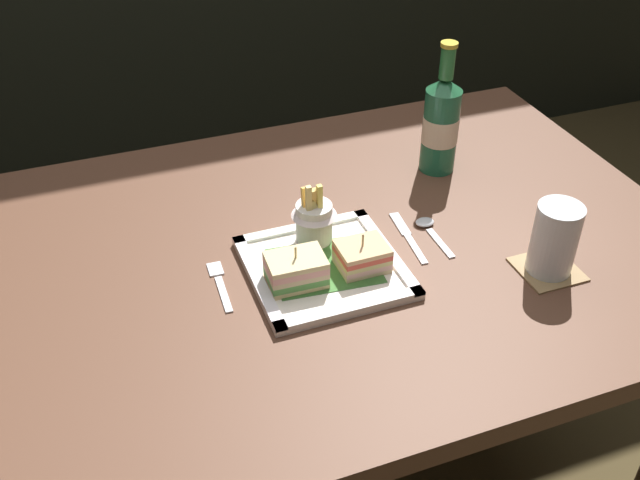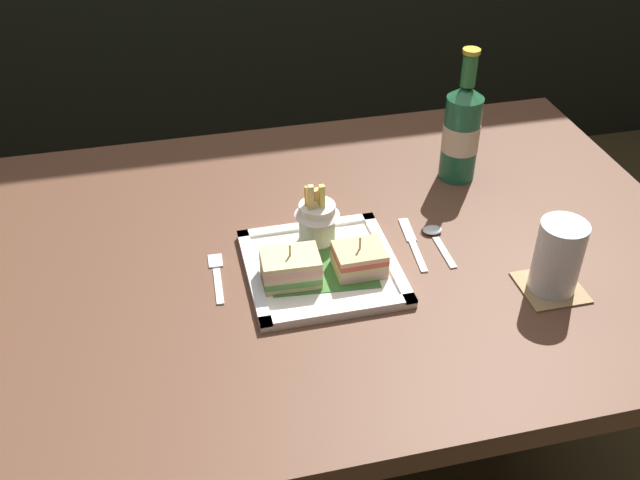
# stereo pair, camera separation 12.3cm
# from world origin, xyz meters

# --- Properties ---
(dining_table) EXTENTS (1.34, 0.91, 0.75)m
(dining_table) POSITION_xyz_m (0.00, 0.00, 0.62)
(dining_table) COLOR brown
(dining_table) RESTS_ON ground_plane
(square_plate) EXTENTS (0.25, 0.25, 0.02)m
(square_plate) POSITION_xyz_m (-0.01, -0.07, 0.76)
(square_plate) COLOR white
(square_plate) RESTS_ON dining_table
(sandwich_half_left) EXTENTS (0.10, 0.07, 0.07)m
(sandwich_half_left) POSITION_xyz_m (-0.07, -0.09, 0.79)
(sandwich_half_left) COLOR #D9BB7D
(sandwich_half_left) RESTS_ON square_plate
(sandwich_half_right) EXTENTS (0.08, 0.07, 0.07)m
(sandwich_half_right) POSITION_xyz_m (0.05, -0.09, 0.79)
(sandwich_half_right) COLOR tan
(sandwich_half_right) RESTS_ON square_plate
(fries_cup) EXTENTS (0.08, 0.08, 0.12)m
(fries_cup) POSITION_xyz_m (-0.00, 0.01, 0.81)
(fries_cup) COLOR silver
(fries_cup) RESTS_ON square_plate
(beer_bottle) EXTENTS (0.07, 0.07, 0.27)m
(beer_bottle) POSITION_xyz_m (0.32, 0.17, 0.86)
(beer_bottle) COLOR #1C5E3F
(beer_bottle) RESTS_ON dining_table
(drink_coaster) EXTENTS (0.10, 0.10, 0.00)m
(drink_coaster) POSITION_xyz_m (0.34, -0.20, 0.76)
(drink_coaster) COLOR #95744A
(drink_coaster) RESTS_ON dining_table
(water_glass) EXTENTS (0.08, 0.08, 0.12)m
(water_glass) POSITION_xyz_m (0.34, -0.20, 0.81)
(water_glass) COLOR silver
(water_glass) RESTS_ON dining_table
(fork) EXTENTS (0.03, 0.13, 0.00)m
(fork) POSITION_xyz_m (-0.18, -0.04, 0.75)
(fork) COLOR silver
(fork) RESTS_ON dining_table
(knife) EXTENTS (0.03, 0.16, 0.00)m
(knife) POSITION_xyz_m (0.16, -0.03, 0.75)
(knife) COLOR silver
(knife) RESTS_ON dining_table
(spoon) EXTENTS (0.03, 0.12, 0.01)m
(spoon) POSITION_xyz_m (0.21, -0.02, 0.76)
(spoon) COLOR silver
(spoon) RESTS_ON dining_table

